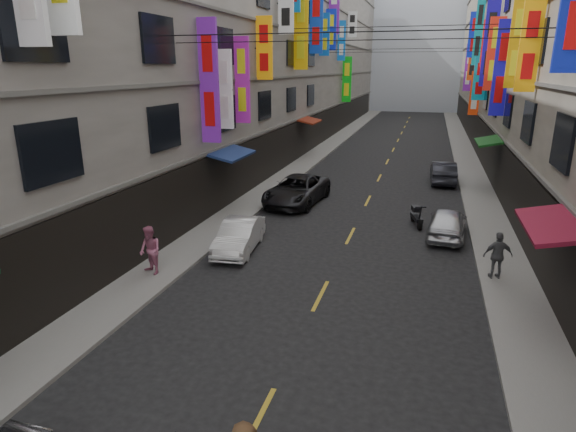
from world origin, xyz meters
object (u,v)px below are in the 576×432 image
Objects in this scene: car_left_mid at (239,236)px; pedestrian_lfar at (150,250)px; car_left_far at (297,190)px; scooter_far_right at (416,216)px; pedestrian_rfar at (498,255)px; car_right_mid at (447,223)px; car_right_far at (443,172)px.

pedestrian_lfar reaches higher than car_left_mid.
car_left_far is (0.37, 7.40, 0.11)m from car_left_mid.
scooter_far_right is 6.68m from car_left_far.
scooter_far_right is at bearing -75.44° from pedestrian_rfar.
car_left_mid is 0.71× the size of car_left_far.
scooter_far_right is at bearing -13.56° from car_left_far.
pedestrian_rfar is (9.13, -7.67, 0.21)m from car_left_far.
car_right_mid is 2.21× the size of pedestrian_lfar.
car_left_far is at bearing -19.11° from car_right_mid.
pedestrian_rfar reaches higher than scooter_far_right.
car_left_mid is 8.94m from car_right_mid.
car_right_mid reaches higher than car_left_mid.
car_left_far reaches higher than car_left_mid.
car_left_mid is (-6.69, -5.25, 0.18)m from scooter_far_right.
pedestrian_lfar is (-1.99, -3.23, 0.36)m from car_left_mid.
car_right_far is 2.53× the size of pedestrian_rfar.
car_left_mid is at bearing 31.49° from car_right_mid.
car_right_far is 20.52m from pedestrian_lfar.
scooter_far_right is 0.47× the size of car_left_mid.
car_left_far is 3.08× the size of pedestrian_lfar.
car_left_mid is 9.51m from pedestrian_rfar.
car_left_far is (-6.32, 2.15, 0.29)m from scooter_far_right.
car_left_mid is 16.73m from car_right_far.
pedestrian_lfar reaches higher than car_left_far.
pedestrian_lfar is at bearing 58.77° from car_right_far.
pedestrian_rfar reaches higher than car_left_far.
car_left_mid is at bearing -87.61° from car_left_far.
car_left_far is 1.39× the size of car_right_mid.
car_right_far is (0.00, 10.70, 0.04)m from car_right_mid.
pedestrian_rfar reaches higher than car_right_far.
car_right_far is at bearing -113.33° from scooter_far_right.
car_right_far reaches higher than scooter_far_right.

